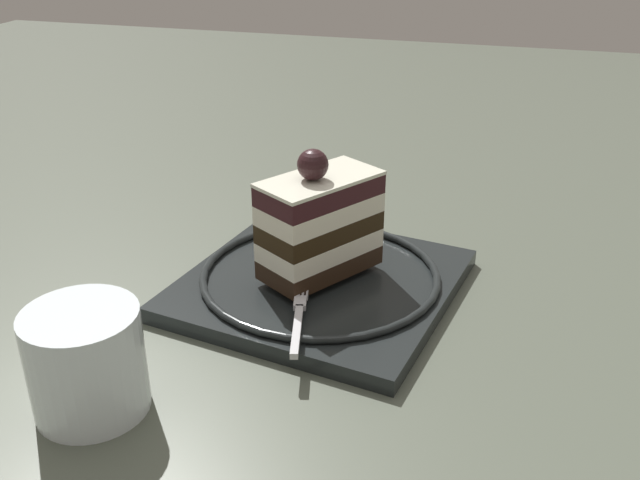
{
  "coord_description": "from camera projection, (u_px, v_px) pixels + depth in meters",
  "views": [
    {
      "loc": [
        0.51,
        0.18,
        0.32
      ],
      "look_at": [
        -0.01,
        0.02,
        0.05
      ],
      "focal_mm": 39.9,
      "sensor_mm": 36.0,
      "label": 1
    }
  ],
  "objects": [
    {
      "name": "dessert_plate",
      "position": [
        320.0,
        281.0,
        0.63
      ],
      "size": [
        0.25,
        0.25,
        0.02
      ],
      "color": "black",
      "rests_on": "ground_plane"
    },
    {
      "name": "drink_glass_near",
      "position": [
        88.0,
        367.0,
        0.47
      ],
      "size": [
        0.08,
        0.08,
        0.08
      ],
      "color": "silver",
      "rests_on": "ground_plane"
    },
    {
      "name": "ground_plane",
      "position": [
        289.0,
        294.0,
        0.63
      ],
      "size": [
        2.4,
        2.4,
        0.0
      ],
      "primitive_type": "plane",
      "color": "#50574A"
    },
    {
      "name": "fork",
      "position": [
        299.0,
        312.0,
        0.56
      ],
      "size": [
        0.11,
        0.04,
        0.0
      ],
      "color": "silver",
      "rests_on": "dessert_plate"
    },
    {
      "name": "cake_slice",
      "position": [
        320.0,
        223.0,
        0.6
      ],
      "size": [
        0.12,
        0.1,
        0.11
      ],
      "color": "black",
      "rests_on": "dessert_plate"
    }
  ]
}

